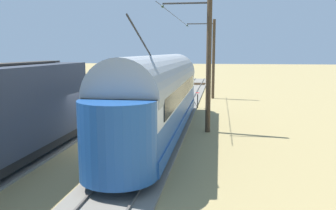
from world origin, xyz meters
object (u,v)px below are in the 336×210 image
(vintage_streetcar, at_px, (159,94))
(catenary_pole_foreground, at_px, (213,58))
(track_end_bumper, at_px, (132,94))
(switch_stand, at_px, (197,99))
(catenary_pole_mid_near, at_px, (207,62))

(vintage_streetcar, height_order, catenary_pole_foreground, catenary_pole_foreground)
(catenary_pole_foreground, distance_m, track_end_bumper, 8.50)
(vintage_streetcar, bearing_deg, switch_stand, -98.81)
(catenary_pole_foreground, height_order, track_end_bumper, catenary_pole_foreground)
(switch_stand, xyz_separation_m, track_end_bumper, (6.63, -4.73, -0.30))
(catenary_pole_mid_near, height_order, track_end_bumper, catenary_pole_mid_near)
(catenary_pole_foreground, distance_m, catenary_pole_mid_near, 14.05)
(switch_stand, height_order, track_end_bumper, switch_stand)
(switch_stand, distance_m, track_end_bumper, 8.15)
(vintage_streetcar, bearing_deg, catenary_pole_foreground, -99.29)
(vintage_streetcar, relative_size, catenary_pole_mid_near, 2.37)
(vintage_streetcar, xyz_separation_m, catenary_pole_foreground, (-2.48, -15.17, 1.62))
(vintage_streetcar, height_order, switch_stand, vintage_streetcar)
(vintage_streetcar, relative_size, switch_stand, 14.28)
(track_end_bumper, bearing_deg, catenary_pole_mid_near, 120.68)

